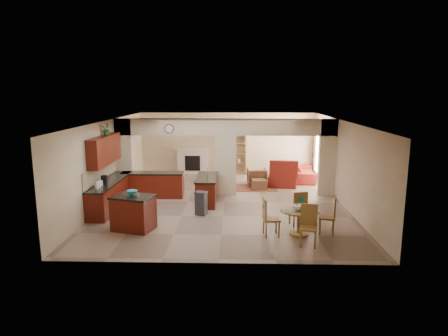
{
  "coord_description": "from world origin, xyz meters",
  "views": [
    {
      "loc": [
        0.36,
        -13.32,
        3.78
      ],
      "look_at": [
        -0.02,
        0.3,
        1.14
      ],
      "focal_mm": 32.0,
      "sensor_mm": 36.0,
      "label": 1
    }
  ],
  "objects_px": {
    "dining_table": "(300,218)",
    "armchair": "(257,177)",
    "kitchen_island": "(133,213)",
    "sofa": "(303,172)"
  },
  "relations": [
    {
      "from": "dining_table",
      "to": "armchair",
      "type": "xyz_separation_m",
      "value": [
        -0.84,
        5.64,
        -0.12
      ]
    },
    {
      "from": "kitchen_island",
      "to": "sofa",
      "type": "height_order",
      "value": "kitchen_island"
    },
    {
      "from": "sofa",
      "to": "kitchen_island",
      "type": "bearing_deg",
      "value": 143.59
    },
    {
      "from": "sofa",
      "to": "armchair",
      "type": "height_order",
      "value": "armchair"
    },
    {
      "from": "kitchen_island",
      "to": "armchair",
      "type": "xyz_separation_m",
      "value": [
        3.68,
        5.34,
        -0.13
      ]
    },
    {
      "from": "kitchen_island",
      "to": "dining_table",
      "type": "xyz_separation_m",
      "value": [
        4.51,
        -0.29,
        -0.01
      ]
    },
    {
      "from": "kitchen_island",
      "to": "sofa",
      "type": "relative_size",
      "value": 0.55
    },
    {
      "from": "armchair",
      "to": "dining_table",
      "type": "bearing_deg",
      "value": 93.87
    },
    {
      "from": "dining_table",
      "to": "armchair",
      "type": "bearing_deg",
      "value": 98.43
    },
    {
      "from": "kitchen_island",
      "to": "dining_table",
      "type": "relative_size",
      "value": 1.26
    }
  ]
}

